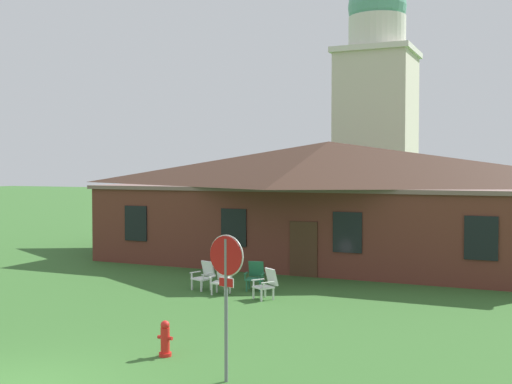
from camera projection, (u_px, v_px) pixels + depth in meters
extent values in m
cube|color=brown|center=(328.00, 223.00, 29.11)|extent=(18.65, 10.00, 3.20)
cube|color=#795B55|center=(329.00, 187.00, 29.05)|extent=(19.02, 10.20, 0.16)
pyramid|color=#382319|center=(329.00, 163.00, 29.00)|extent=(19.40, 10.40, 1.96)
cube|color=black|center=(136.00, 223.00, 27.38)|extent=(1.10, 0.06, 1.50)
cube|color=black|center=(234.00, 227.00, 25.47)|extent=(1.10, 0.06, 1.50)
cube|color=black|center=(347.00, 232.00, 23.56)|extent=(1.10, 0.06, 1.50)
cube|color=black|center=(481.00, 238.00, 21.66)|extent=(1.10, 0.06, 1.50)
cube|color=#422819|center=(304.00, 249.00, 24.29)|extent=(1.10, 0.06, 2.10)
cube|color=beige|center=(376.00, 143.00, 43.17)|extent=(4.80, 4.80, 11.65)
cube|color=silver|center=(377.00, 53.00, 42.94)|extent=(5.18, 5.18, 0.36)
cylinder|color=silver|center=(377.00, 34.00, 42.89)|extent=(3.80, 3.80, 2.20)
sphere|color=#569E84|center=(377.00, 7.00, 42.82)|extent=(3.88, 3.88, 3.88)
cylinder|color=slate|center=(226.00, 311.00, 12.35)|extent=(0.07, 0.07, 2.78)
cylinder|color=white|center=(226.00, 256.00, 12.32)|extent=(0.79, 0.17, 0.81)
cylinder|color=#B71414|center=(226.00, 256.00, 12.30)|extent=(0.75, 0.17, 0.76)
cube|color=#B71414|center=(226.00, 282.00, 12.33)|extent=(0.32, 0.08, 0.16)
cube|color=white|center=(227.00, 282.00, 12.34)|extent=(0.34, 0.08, 0.18)
cube|color=white|center=(201.00, 286.00, 21.36)|extent=(0.06, 0.06, 0.36)
cube|color=white|center=(192.00, 285.00, 21.66)|extent=(0.06, 0.06, 0.36)
cube|color=white|center=(211.00, 285.00, 21.68)|extent=(0.06, 0.06, 0.36)
cube|color=white|center=(202.00, 283.00, 21.99)|extent=(0.06, 0.06, 0.36)
cube|color=white|center=(201.00, 279.00, 21.67)|extent=(0.67, 0.66, 0.05)
cube|color=white|center=(208.00, 269.00, 21.88)|extent=(0.55, 0.34, 0.54)
cube|color=white|center=(207.00, 274.00, 21.45)|extent=(0.20, 0.46, 0.03)
cube|color=white|center=(203.00, 278.00, 21.33)|extent=(0.05, 0.05, 0.22)
cube|color=white|center=(195.00, 272.00, 21.84)|extent=(0.20, 0.46, 0.03)
cube|color=white|center=(192.00, 276.00, 21.72)|extent=(0.05, 0.05, 0.22)
cube|color=silver|center=(225.00, 290.00, 20.65)|extent=(0.05, 0.05, 0.36)
cube|color=silver|center=(212.00, 290.00, 20.80)|extent=(0.05, 0.05, 0.36)
cube|color=silver|center=(230.00, 288.00, 21.07)|extent=(0.05, 0.05, 0.36)
cube|color=silver|center=(217.00, 287.00, 21.22)|extent=(0.05, 0.05, 0.36)
cube|color=silver|center=(221.00, 283.00, 20.93)|extent=(0.59, 0.57, 0.05)
cube|color=silver|center=(224.00, 272.00, 21.21)|extent=(0.53, 0.24, 0.54)
cube|color=silver|center=(229.00, 277.00, 20.81)|extent=(0.11, 0.47, 0.03)
cube|color=silver|center=(227.00, 281.00, 20.66)|extent=(0.04, 0.04, 0.22)
cube|color=silver|center=(212.00, 276.00, 20.99)|extent=(0.11, 0.47, 0.03)
cube|color=silver|center=(210.00, 280.00, 20.84)|extent=(0.04, 0.04, 0.22)
cube|color=#28704C|center=(260.00, 287.00, 21.32)|extent=(0.06, 0.06, 0.36)
cube|color=#28704C|center=(247.00, 286.00, 21.40)|extent=(0.06, 0.06, 0.36)
cube|color=#28704C|center=(262.00, 284.00, 21.75)|extent=(0.06, 0.06, 0.36)
cube|color=#28704C|center=(249.00, 284.00, 21.83)|extent=(0.06, 0.06, 0.36)
cube|color=#28704C|center=(255.00, 279.00, 21.57)|extent=(0.65, 0.63, 0.05)
cube|color=#28704C|center=(256.00, 269.00, 21.86)|extent=(0.54, 0.31, 0.54)
cube|color=#28704C|center=(263.00, 274.00, 21.49)|extent=(0.17, 0.47, 0.03)
cube|color=#28704C|center=(262.00, 278.00, 21.33)|extent=(0.05, 0.05, 0.22)
cube|color=#28704C|center=(246.00, 273.00, 21.59)|extent=(0.17, 0.47, 0.03)
cube|color=#28704C|center=(245.00, 277.00, 21.44)|extent=(0.05, 0.05, 0.22)
cube|color=silver|center=(261.00, 296.00, 19.82)|extent=(0.07, 0.07, 0.36)
cube|color=silver|center=(254.00, 293.00, 20.21)|extent=(0.07, 0.07, 0.36)
cube|color=silver|center=(273.00, 294.00, 20.06)|extent=(0.07, 0.07, 0.36)
cube|color=silver|center=(265.00, 292.00, 20.45)|extent=(0.07, 0.07, 0.36)
cube|color=silver|center=(263.00, 287.00, 20.13)|extent=(0.74, 0.73, 0.05)
cube|color=silver|center=(272.00, 277.00, 20.28)|extent=(0.53, 0.44, 0.54)
cube|color=silver|center=(268.00, 282.00, 19.87)|extent=(0.31, 0.42, 0.03)
cube|color=silver|center=(264.00, 286.00, 19.78)|extent=(0.06, 0.06, 0.22)
cube|color=silver|center=(258.00, 280.00, 20.36)|extent=(0.31, 0.42, 0.03)
cube|color=silver|center=(254.00, 284.00, 20.27)|extent=(0.06, 0.06, 0.22)
cylinder|color=red|center=(165.00, 354.00, 14.08)|extent=(0.28, 0.28, 0.08)
cylinder|color=red|center=(165.00, 340.00, 14.07)|extent=(0.20, 0.20, 0.55)
sphere|color=red|center=(165.00, 325.00, 14.05)|extent=(0.20, 0.20, 0.20)
cylinder|color=red|center=(160.00, 337.00, 14.12)|extent=(0.10, 0.08, 0.08)
cylinder|color=red|center=(170.00, 338.00, 14.01)|extent=(0.10, 0.08, 0.08)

